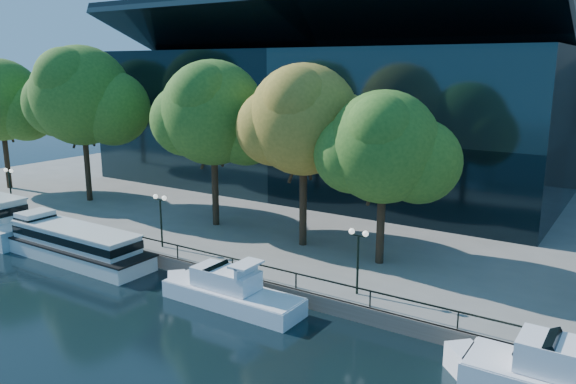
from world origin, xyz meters
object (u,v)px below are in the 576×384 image
Objects in this scene: tree_0 at (1,102)px; lamp_2 at (358,247)px; tree_2 at (214,115)px; tree_3 at (305,122)px; lamp_1 at (160,209)px; tree_1 at (83,98)px; cruiser_near at (227,290)px; cruiser_far at (570,381)px; tour_boat at (68,241)px; tree_4 at (385,150)px; lamp_0 at (9,180)px.

lamp_2 is (45.83, -5.52, -6.59)m from tree_0.
tree_2 is (29.09, 1.32, -0.17)m from tree_0.
tree_3 is 3.38× the size of lamp_1.
tree_1 reaches higher than lamp_1.
cruiser_near is 10.52m from lamp_1.
tree_3 is 3.38× the size of lamp_2.
cruiser_far is 23.91m from tree_3.
tree_0 is 29.12m from tree_2.
lamp_1 reaches higher than tour_boat.
tree_1 is 34.77m from lamp_2.
cruiser_near is 13.75m from tree_3.
tree_4 reaches higher than lamp_0.
lamp_0 and lamp_2 have the same top height.
tree_1 is 3.82× the size of lamp_2.
tour_boat is at bearing -21.64° from tree_0.
cruiser_near is (15.62, -0.05, -0.39)m from tour_boat.
tree_1 reaches higher than tree_0.
lamp_1 is (6.26, 3.69, 2.67)m from tour_boat.
lamp_2 is (7.57, -6.24, -6.39)m from tree_3.
tour_boat is 7.74m from lamp_1.
cruiser_near is 30.13m from tree_1.
tree_4 is at bearing -3.98° from tree_2.
tree_2 is 3.46× the size of lamp_0.
tree_0 is (-38.82, 9.26, 9.64)m from cruiser_near.
tour_boat is 1.06× the size of tree_1.
tree_4 is (6.01, 9.48, 8.03)m from cruiser_near.
lamp_2 is (33.33, -6.63, -7.34)m from tree_1.
tree_3 is 3.38× the size of lamp_0.
tour_boat is 26.62m from tree_0.
tree_1 reaches higher than cruiser_far.
tree_0 is 1.02× the size of tree_2.
tree_1 is 25.78m from tree_3.
tree_1 is 10.29m from lamp_0.
lamp_2 is (16.74, -6.84, -6.43)m from tree_2.
lamp_1 is at bearing -144.62° from tree_3.
tree_0 reaches higher than lamp_2.
tree_0 is 1.04× the size of tree_3.
tree_3 reaches higher than cruiser_far.
lamp_1 is at bearing -159.52° from tree_4.
tree_2 reaches higher than lamp_2.
tour_boat reaches higher than cruiser_near.
lamp_1 is (-15.37, -5.74, -4.97)m from tree_4.
tree_1 is at bearing 168.76° from lamp_2.
tree_1 is (-26.32, 10.36, 10.39)m from cruiser_near.
tree_1 is 3.82× the size of lamp_1.
tree_4 is (21.63, 9.43, 7.64)m from tour_boat.
cruiser_far is 48.51m from lamp_0.
lamp_2 is at bearing 0.00° from lamp_1.
tree_3 is 1.15× the size of tree_4.
lamp_1 is at bearing -86.86° from tree_2.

